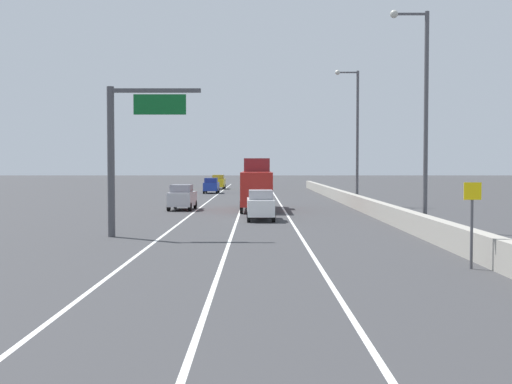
{
  "coord_description": "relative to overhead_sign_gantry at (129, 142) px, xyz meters",
  "views": [
    {
      "loc": [
        -0.75,
        -2.21,
        3.59
      ],
      "look_at": [
        -0.97,
        42.38,
        1.72
      ],
      "focal_mm": 44.89,
      "sensor_mm": 36.0,
      "label": 1
    }
  ],
  "objects": [
    {
      "name": "car_black_1",
      "position": [
        6.48,
        51.18,
        -3.7
      ],
      "size": [
        1.87,
        4.09,
        2.07
      ],
      "color": "black",
      "rests_on": "ground_plane"
    },
    {
      "name": "lane_stripe_center",
      "position": [
        5.26,
        25.29,
        -4.73
      ],
      "size": [
        0.16,
        130.0,
        0.0
      ],
      "primitive_type": "cube",
      "color": "silver",
      "rests_on": "ground_plane"
    },
    {
      "name": "lane_stripe_right",
      "position": [
        8.76,
        25.29,
        -4.73
      ],
      "size": [
        0.16,
        130.0,
        0.0
      ],
      "primitive_type": "cube",
      "color": "silver",
      "rests_on": "ground_plane"
    },
    {
      "name": "overhead_sign_gantry",
      "position": [
        0.0,
        0.0,
        0.0
      ],
      "size": [
        4.68,
        0.36,
        7.5
      ],
      "color": "#47474C",
      "rests_on": "ground_plane"
    },
    {
      "name": "car_silver_2",
      "position": [
        0.57,
        19.34,
        -3.71
      ],
      "size": [
        2.03,
        4.1,
        2.04
      ],
      "color": "#B7B7BC",
      "rests_on": "ground_plane"
    },
    {
      "name": "ground_plane",
      "position": [
        7.26,
        34.29,
        -4.73
      ],
      "size": [
        320.0,
        320.0,
        0.0
      ],
      "primitive_type": "plane",
      "color": "#38383A"
    },
    {
      "name": "lane_stripe_left",
      "position": [
        1.76,
        25.29,
        -4.73
      ],
      "size": [
        0.16,
        130.0,
        0.0
      ],
      "primitive_type": "cube",
      "color": "silver",
      "rests_on": "ground_plane"
    },
    {
      "name": "car_white_0",
      "position": [
        6.79,
        9.72,
        -3.74
      ],
      "size": [
        1.86,
        4.33,
        1.99
      ],
      "color": "white",
      "rests_on": "ground_plane"
    },
    {
      "name": "lamp_post_right_third",
      "position": [
        15.31,
        25.07,
        2.06
      ],
      "size": [
        2.14,
        0.44,
        12.03
      ],
      "color": "#4C4C51",
      "rests_on": "ground_plane"
    },
    {
      "name": "car_blue_4",
      "position": [
        0.77,
        49.98,
        -3.74
      ],
      "size": [
        1.9,
        4.12,
        1.98
      ],
      "color": "#1E389E",
      "rests_on": "ground_plane"
    },
    {
      "name": "box_truck",
      "position": [
        6.57,
        19.44,
        -2.83
      ],
      "size": [
        2.51,
        9.38,
        4.16
      ],
      "color": "#A51E19",
      "rests_on": "ground_plane"
    },
    {
      "name": "car_yellow_3",
      "position": [
        0.83,
        64.53,
        -3.66
      ],
      "size": [
        1.99,
        4.41,
        2.15
      ],
      "color": "gold",
      "rests_on": "ground_plane"
    },
    {
      "name": "jersey_barrier_right",
      "position": [
        14.85,
        10.29,
        -4.18
      ],
      "size": [
        0.6,
        120.0,
        1.1
      ],
      "primitive_type": "cube",
      "color": "#9E998E",
      "rests_on": "ground_plane"
    },
    {
      "name": "lamp_post_right_second",
      "position": [
        15.59,
        3.19,
        2.06
      ],
      "size": [
        2.14,
        0.44,
        12.03
      ],
      "color": "#4C4C51",
      "rests_on": "ground_plane"
    },
    {
      "name": "speed_advisory_sign",
      "position": [
        13.95,
        -9.95,
        -2.96
      ],
      "size": [
        0.6,
        0.11,
        3.0
      ],
      "color": "#4C4C51",
      "rests_on": "ground_plane"
    }
  ]
}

